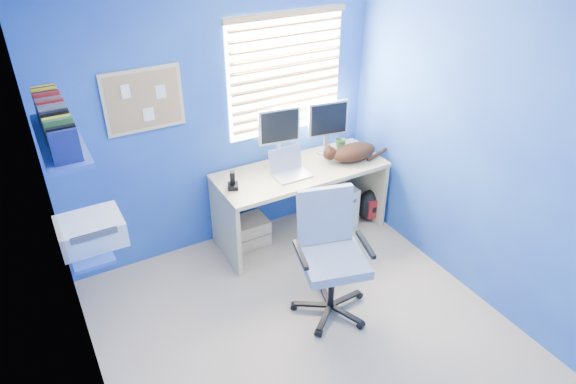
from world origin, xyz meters
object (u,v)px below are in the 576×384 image
tower_pc (338,203)px  office_chair (330,270)px  cat (354,152)px  desk (300,202)px  laptop (292,165)px

tower_pc → office_chair: (-0.76, -1.01, 0.16)m
cat → desk: bearing=-171.9°
tower_pc → office_chair: 1.27m
cat → office_chair: (-0.86, -0.92, -0.44)m
cat → office_chair: bearing=-115.7°
cat → tower_pc: (-0.10, 0.09, -0.60)m
cat → office_chair: office_chair is taller
laptop → office_chair: size_ratio=0.32×
laptop → tower_pc: size_ratio=0.73×
cat → tower_pc: 0.61m
desk → office_chair: 1.06m
cat → tower_pc: bearing=155.1°
laptop → tower_pc: (0.58, 0.07, -0.62)m
laptop → office_chair: bearing=-100.9°
office_chair → tower_pc: bearing=52.9°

